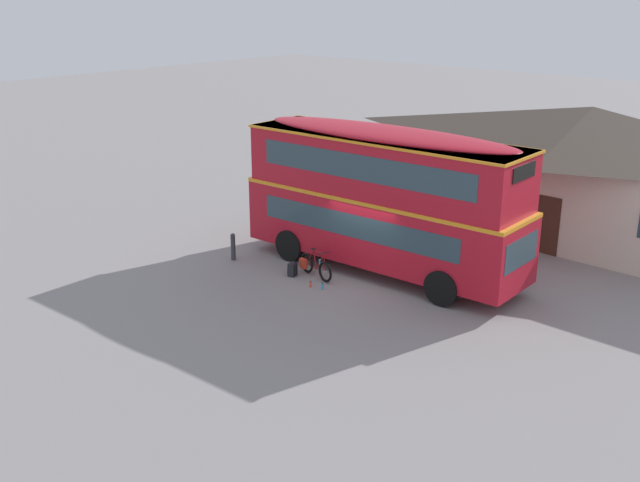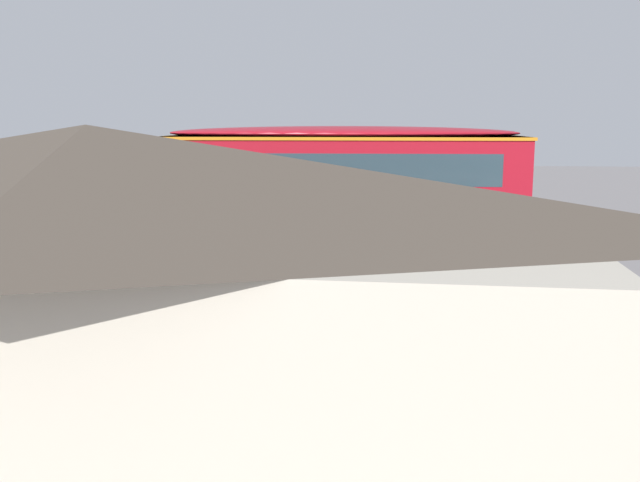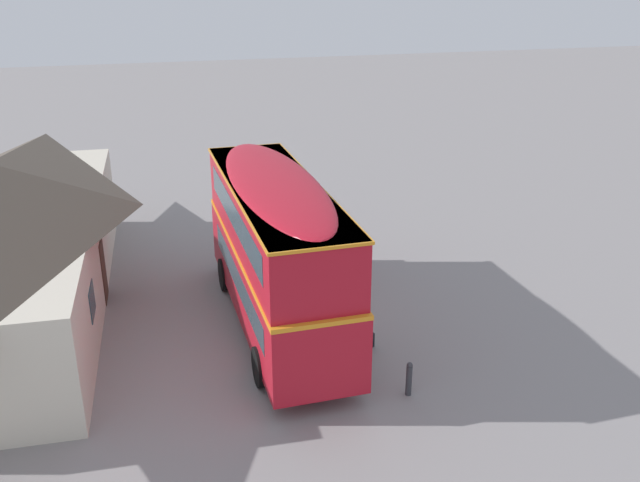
{
  "view_description": "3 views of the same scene",
  "coord_description": "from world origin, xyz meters",
  "px_view_note": "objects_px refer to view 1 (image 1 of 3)",
  "views": [
    {
      "loc": [
        13.85,
        -17.95,
        9.0
      ],
      "look_at": [
        -1.33,
        -0.75,
        1.21
      ],
      "focal_mm": 42.26,
      "sensor_mm": 36.0,
      "label": 1
    },
    {
      "loc": [
        -1.48,
        19.35,
        4.91
      ],
      "look_at": [
        0.48,
        0.7,
        1.67
      ],
      "focal_mm": 38.97,
      "sensor_mm": 36.0,
      "label": 2
    },
    {
      "loc": [
        -18.93,
        4.5,
        10.61
      ],
      "look_at": [
        0.63,
        -0.56,
        2.37
      ],
      "focal_mm": 39.31,
      "sensor_mm": 36.0,
      "label": 3
    }
  ],
  "objects_px": {
    "water_bottle_blue_sports": "(322,286)",
    "kerb_bollard": "(233,246)",
    "double_decker_bus": "(383,194)",
    "touring_bicycle": "(314,266)",
    "backpack_on_ground": "(292,269)",
    "water_bottle_red_squeeze": "(311,284)"
  },
  "relations": [
    {
      "from": "water_bottle_blue_sports",
      "to": "kerb_bollard",
      "type": "distance_m",
      "value": 4.1
    },
    {
      "from": "double_decker_bus",
      "to": "touring_bicycle",
      "type": "height_order",
      "value": "double_decker_bus"
    },
    {
      "from": "water_bottle_blue_sports",
      "to": "kerb_bollard",
      "type": "bearing_deg",
      "value": -179.74
    },
    {
      "from": "touring_bicycle",
      "to": "backpack_on_ground",
      "type": "bearing_deg",
      "value": -143.73
    },
    {
      "from": "touring_bicycle",
      "to": "water_bottle_blue_sports",
      "type": "relative_size",
      "value": 7.2
    },
    {
      "from": "touring_bicycle",
      "to": "water_bottle_red_squeeze",
      "type": "xyz_separation_m",
      "value": [
        0.53,
        -0.77,
        -0.27
      ]
    },
    {
      "from": "double_decker_bus",
      "to": "touring_bicycle",
      "type": "xyz_separation_m",
      "value": [
        -1.32,
        -1.87,
        -2.27
      ]
    },
    {
      "from": "backpack_on_ground",
      "to": "water_bottle_blue_sports",
      "type": "bearing_deg",
      "value": -8.67
    },
    {
      "from": "water_bottle_blue_sports",
      "to": "water_bottle_red_squeeze",
      "type": "height_order",
      "value": "water_bottle_blue_sports"
    },
    {
      "from": "touring_bicycle",
      "to": "water_bottle_blue_sports",
      "type": "bearing_deg",
      "value": -35.16
    },
    {
      "from": "double_decker_bus",
      "to": "kerb_bollard",
      "type": "relative_size",
      "value": 10.12
    },
    {
      "from": "backpack_on_ground",
      "to": "water_bottle_red_squeeze",
      "type": "distance_m",
      "value": 1.17
    },
    {
      "from": "touring_bicycle",
      "to": "water_bottle_red_squeeze",
      "type": "bearing_deg",
      "value": -55.43
    },
    {
      "from": "double_decker_bus",
      "to": "backpack_on_ground",
      "type": "bearing_deg",
      "value": -129.61
    },
    {
      "from": "touring_bicycle",
      "to": "water_bottle_red_squeeze",
      "type": "height_order",
      "value": "touring_bicycle"
    },
    {
      "from": "touring_bicycle",
      "to": "water_bottle_blue_sports",
      "type": "xyz_separation_m",
      "value": [
        0.93,
        -0.65,
        -0.26
      ]
    },
    {
      "from": "kerb_bollard",
      "to": "water_bottle_blue_sports",
      "type": "bearing_deg",
      "value": 0.26
    },
    {
      "from": "water_bottle_red_squeeze",
      "to": "water_bottle_blue_sports",
      "type": "bearing_deg",
      "value": 16.33
    },
    {
      "from": "double_decker_bus",
      "to": "water_bottle_blue_sports",
      "type": "bearing_deg",
      "value": -98.97
    },
    {
      "from": "double_decker_bus",
      "to": "kerb_bollard",
      "type": "bearing_deg",
      "value": -150.41
    },
    {
      "from": "water_bottle_blue_sports",
      "to": "kerb_bollard",
      "type": "height_order",
      "value": "kerb_bollard"
    },
    {
      "from": "backpack_on_ground",
      "to": "kerb_bollard",
      "type": "xyz_separation_m",
      "value": [
        -2.58,
        -0.25,
        0.24
      ]
    }
  ]
}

